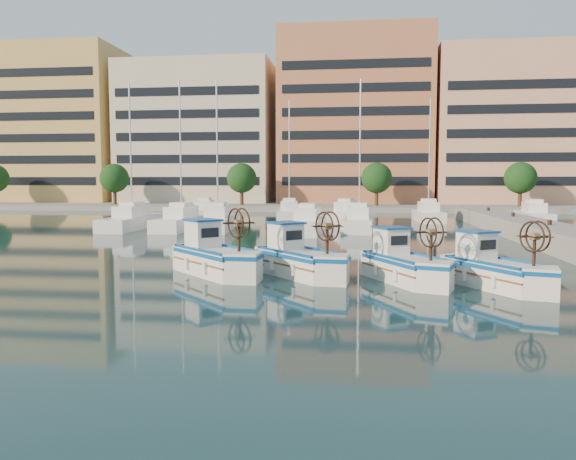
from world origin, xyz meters
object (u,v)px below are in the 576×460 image
object	(u,v)px
fishing_boat_a	(215,256)
fishing_boat_d	(495,268)
fishing_boat_b	(299,258)
fishing_boat_c	(404,263)

from	to	relation	value
fishing_boat_a	fishing_boat_d	size ratio (longest dim) A/B	1.06
fishing_boat_a	fishing_boat_b	xyz separation A→B (m)	(3.46, 0.04, -0.03)
fishing_boat_c	fishing_boat_d	bearing A→B (deg)	-42.17
fishing_boat_a	fishing_boat_b	bearing A→B (deg)	-42.43
fishing_boat_d	fishing_boat_c	bearing A→B (deg)	133.67
fishing_boat_a	fishing_boat_d	bearing A→B (deg)	-51.40
fishing_boat_b	fishing_boat_a	bearing A→B (deg)	140.21
fishing_boat_b	fishing_boat_d	distance (m)	7.36
fishing_boat_a	fishing_boat_b	world-z (taller)	fishing_boat_a
fishing_boat_c	fishing_boat_d	world-z (taller)	fishing_boat_c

